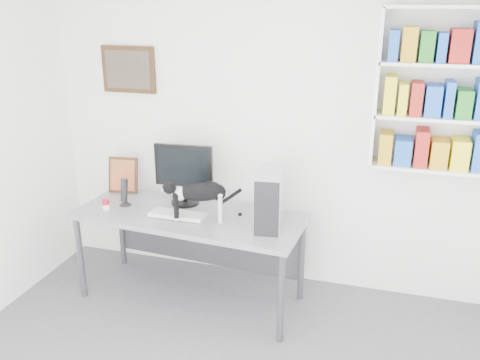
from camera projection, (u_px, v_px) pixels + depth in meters
The scene contains 11 objects.
room at pixel (178, 230), 2.67m from camera, with size 4.01×4.01×2.70m.
bookshelf at pixel (446, 91), 3.80m from camera, with size 1.03×0.28×1.24m, color white.
wall_art at pixel (129, 70), 4.61m from camera, with size 0.52×0.04×0.42m, color #482C17.
desk at pixel (190, 257), 4.39m from camera, with size 1.92×0.75×0.80m, color gray.
monitor at pixel (184, 174), 4.39m from camera, with size 0.51×0.25×0.55m, color black.
keyboard at pixel (178, 215), 4.20m from camera, with size 0.47×0.18×0.04m, color silver.
pc_tower at pixel (270, 199), 3.98m from camera, with size 0.20×0.45×0.45m, color silver.
speaker at pixel (124, 192), 4.40m from camera, with size 0.11×0.11×0.25m, color black.
leaning_print at pixel (123, 174), 4.70m from camera, with size 0.28×0.11×0.34m, color #482C17.
soup_can at pixel (106, 204), 4.34m from camera, with size 0.06×0.06×0.09m, color red.
cat at pixel (200, 202), 4.05m from camera, with size 0.57×0.15×0.35m, color black, non-canonical shape.
Camera 1 is at (1.00, -2.23, 2.49)m, focal length 38.00 mm.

